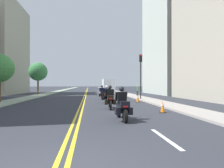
# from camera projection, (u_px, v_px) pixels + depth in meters

# --- Properties ---
(ground_plane) EXTENTS (264.00, 264.00, 0.00)m
(ground_plane) POSITION_uv_depth(u_px,v_px,m) (87.00, 91.00, 51.51)
(ground_plane) COLOR #2A2D34
(sidewalk_left) EXTENTS (2.08, 144.00, 0.12)m
(sidewalk_left) POSITION_uv_depth(u_px,v_px,m) (60.00, 91.00, 50.71)
(sidewalk_left) COLOR gray
(sidewalk_left) RESTS_ON ground
(sidewalk_right) EXTENTS (2.08, 144.00, 0.12)m
(sidewalk_right) POSITION_uv_depth(u_px,v_px,m) (113.00, 91.00, 52.32)
(sidewalk_right) COLOR gray
(sidewalk_right) RESTS_ON ground
(centreline_yellow_inner) EXTENTS (0.12, 132.00, 0.01)m
(centreline_yellow_inner) POSITION_uv_depth(u_px,v_px,m) (86.00, 91.00, 51.50)
(centreline_yellow_inner) COLOR yellow
(centreline_yellow_inner) RESTS_ON ground
(centreline_yellow_outer) EXTENTS (0.12, 132.00, 0.01)m
(centreline_yellow_outer) POSITION_uv_depth(u_px,v_px,m) (87.00, 91.00, 51.52)
(centreline_yellow_outer) COLOR yellow
(centreline_yellow_outer) RESTS_ON ground
(lane_dashes_white) EXTENTS (0.14, 56.40, 0.01)m
(lane_dashes_white) POSITION_uv_depth(u_px,v_px,m) (103.00, 95.00, 32.98)
(lane_dashes_white) COLOR silver
(lane_dashes_white) RESTS_ON ground
(building_right_1) EXTENTS (9.29, 13.45, 23.66)m
(building_right_1) POSITION_uv_depth(u_px,v_px,m) (177.00, 29.00, 35.93)
(building_right_1) COLOR #ADB5AB
(building_right_1) RESTS_ON ground
(motorcycle_0) EXTENTS (0.78, 2.14, 1.61)m
(motorcycle_0) POSITION_uv_depth(u_px,v_px,m) (122.00, 107.00, 9.26)
(motorcycle_0) COLOR black
(motorcycle_0) RESTS_ON ground
(motorcycle_1) EXTENTS (0.78, 2.17, 1.64)m
(motorcycle_1) POSITION_uv_depth(u_px,v_px,m) (110.00, 99.00, 13.64)
(motorcycle_1) COLOR black
(motorcycle_1) RESTS_ON ground
(motorcycle_2) EXTENTS (0.76, 2.29, 1.62)m
(motorcycle_2) POSITION_uv_depth(u_px,v_px,m) (107.00, 96.00, 17.80)
(motorcycle_2) COLOR black
(motorcycle_2) RESTS_ON ground
(motorcycle_3) EXTENTS (0.77, 2.28, 1.60)m
(motorcycle_3) POSITION_uv_depth(u_px,v_px,m) (102.00, 94.00, 22.33)
(motorcycle_3) COLOR black
(motorcycle_3) RESTS_ON ground
(traffic_cone_0) EXTENTS (0.33, 0.33, 0.69)m
(traffic_cone_0) POSITION_uv_depth(u_px,v_px,m) (163.00, 107.00, 11.82)
(traffic_cone_0) COLOR black
(traffic_cone_0) RESTS_ON ground
(traffic_cone_1) EXTENTS (0.37, 0.37, 0.72)m
(traffic_cone_1) POSITION_uv_depth(u_px,v_px,m) (138.00, 98.00, 18.92)
(traffic_cone_1) COLOR black
(traffic_cone_1) RESTS_ON ground
(traffic_light_near) EXTENTS (0.28, 0.38, 5.01)m
(traffic_light_near) POSITION_uv_depth(u_px,v_px,m) (141.00, 69.00, 21.81)
(traffic_light_near) COLOR black
(traffic_light_near) RESTS_ON ground
(pedestrian_0) EXTENTS (0.35, 0.42, 1.64)m
(pedestrian_0) POSITION_uv_depth(u_px,v_px,m) (137.00, 90.00, 28.28)
(pedestrian_0) COLOR #222B31
(pedestrian_0) RESTS_ON ground
(street_tree_1) EXTENTS (2.83, 2.83, 5.11)m
(street_tree_1) POSITION_uv_depth(u_px,v_px,m) (38.00, 72.00, 30.40)
(street_tree_1) COLOR #503B25
(street_tree_1) RESTS_ON ground
(parked_truck) EXTENTS (2.20, 6.50, 2.80)m
(parked_truck) POSITION_uv_depth(u_px,v_px,m) (108.00, 87.00, 40.36)
(parked_truck) COLOR silver
(parked_truck) RESTS_ON ground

